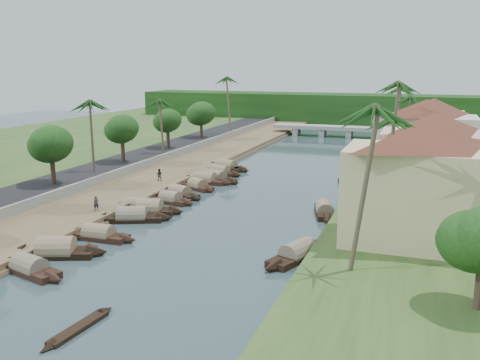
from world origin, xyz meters
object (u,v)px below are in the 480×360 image
(person_near, at_px, (96,204))
(bridge, at_px, (336,129))
(sampan_0, at_px, (30,268))
(sampan_1, at_px, (56,251))
(building_near, at_px, (419,182))

(person_near, bearing_deg, bridge, 36.95)
(sampan_0, height_order, person_near, person_near)
(sampan_1, bearing_deg, sampan_0, -103.05)
(building_near, distance_m, sampan_1, 30.96)
(building_near, xyz_separation_m, sampan_0, (-28.05, -14.15, -5.97))
(building_near, xyz_separation_m, person_near, (-31.99, 0.65, -4.80))
(sampan_0, distance_m, person_near, 15.36)
(bridge, height_order, sampan_1, bridge)
(building_near, bearing_deg, sampan_0, -153.23)
(building_near, distance_m, sampan_0, 31.98)
(sampan_0, height_order, sampan_1, sampan_1)
(sampan_0, bearing_deg, bridge, 100.36)
(sampan_1, height_order, person_near, person_near)
(bridge, xyz_separation_m, sampan_0, (-9.06, -88.15, -1.31))
(sampan_1, distance_m, person_near, 11.54)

